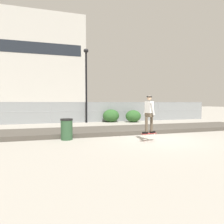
% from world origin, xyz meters
% --- Properties ---
extents(ground_plane, '(120.00, 120.00, 0.00)m').
position_xyz_m(ground_plane, '(0.00, 0.00, 0.00)').
color(ground_plane, '#9E998E').
extents(gravel_berm, '(16.15, 2.75, 0.24)m').
position_xyz_m(gravel_berm, '(0.00, 2.67, 0.12)').
color(gravel_berm, '#4C473F').
rests_on(gravel_berm, ground_plane).
extents(skateboard, '(0.82, 0.38, 0.07)m').
position_xyz_m(skateboard, '(-0.56, -0.37, 0.36)').
color(skateboard, '#B22D2D').
extents(skater, '(0.72, 0.62, 1.76)m').
position_xyz_m(skater, '(-0.56, -0.37, 1.37)').
color(skater, black).
rests_on(skater, skateboard).
extents(chain_fence, '(21.07, 0.06, 1.85)m').
position_xyz_m(chain_fence, '(0.00, 8.91, 0.93)').
color(chain_fence, gray).
rests_on(chain_fence, ground_plane).
extents(street_lamp, '(0.44, 0.44, 6.53)m').
position_xyz_m(street_lamp, '(-2.19, 8.54, 4.09)').
color(street_lamp, black).
rests_on(street_lamp, ground_plane).
extents(parked_car_near, '(4.55, 2.26, 1.66)m').
position_xyz_m(parked_car_near, '(-5.40, 12.12, 0.84)').
color(parked_car_near, silver).
rests_on(parked_car_near, ground_plane).
extents(parked_car_mid, '(4.56, 2.27, 1.66)m').
position_xyz_m(parked_car_mid, '(1.51, 12.19, 0.84)').
color(parked_car_mid, '#B7BABF').
rests_on(parked_car_mid, ground_plane).
extents(library_building, '(29.41, 12.74, 21.79)m').
position_xyz_m(library_building, '(-12.95, 42.13, 10.89)').
color(library_building, '#B2AFA8').
rests_on(library_building, ground_plane).
extents(shrub_left, '(1.52, 1.24, 1.17)m').
position_xyz_m(shrub_left, '(0.06, 8.43, 0.59)').
color(shrub_left, '#2D5B28').
rests_on(shrub_left, ground_plane).
extents(shrub_center, '(1.44, 1.18, 1.11)m').
position_xyz_m(shrub_center, '(2.01, 7.80, 0.56)').
color(shrub_center, '#2D5B28').
rests_on(shrub_center, ground_plane).
extents(trash_bin, '(0.59, 0.59, 1.03)m').
position_xyz_m(trash_bin, '(-4.24, 1.07, 0.52)').
color(trash_bin, '#2D5133').
rests_on(trash_bin, ground_plane).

